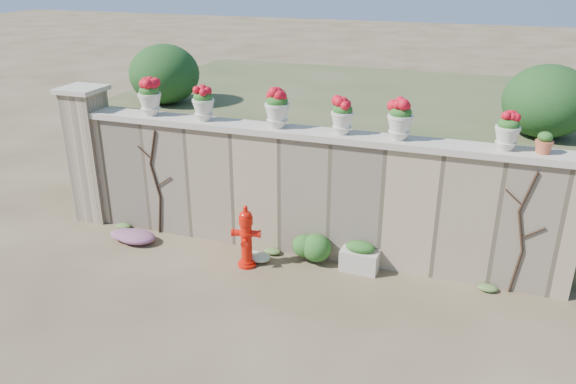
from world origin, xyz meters
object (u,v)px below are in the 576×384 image
at_px(planter_box, 360,257).
at_px(fire_hydrant, 246,236).
at_px(terracotta_pot, 544,144).
at_px(urn_pot_0, 150,98).

bearing_deg(planter_box, fire_hydrant, -162.28).
height_order(fire_hydrant, terracotta_pot, terracotta_pot).
bearing_deg(terracotta_pot, urn_pot_0, 180.00).
relative_size(fire_hydrant, planter_box, 1.72).
bearing_deg(planter_box, urn_pot_0, 177.67).
relative_size(fire_hydrant, terracotta_pot, 3.59).
xyz_separation_m(planter_box, terracotta_pot, (2.36, 0.32, 2.01)).
bearing_deg(urn_pot_0, fire_hydrant, -21.19).
xyz_separation_m(fire_hydrant, urn_pot_0, (-2.03, 0.79, 1.88)).
bearing_deg(fire_hydrant, terracotta_pot, -1.93).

